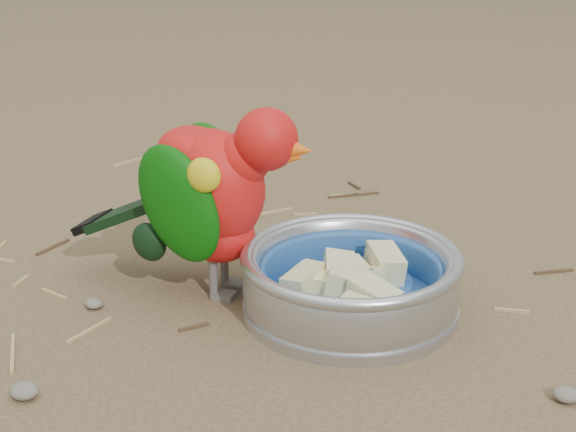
% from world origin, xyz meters
% --- Properties ---
extents(ground, '(60.00, 60.00, 0.00)m').
position_xyz_m(ground, '(0.00, 0.00, 0.00)').
color(ground, brown).
extents(food_bowl, '(0.20, 0.20, 0.02)m').
position_xyz_m(food_bowl, '(0.00, 0.09, 0.01)').
color(food_bowl, '#B2B2BA').
rests_on(food_bowl, ground).
extents(bowl_wall, '(0.20, 0.20, 0.04)m').
position_xyz_m(bowl_wall, '(0.00, 0.09, 0.04)').
color(bowl_wall, '#B2B2BA').
rests_on(bowl_wall, food_bowl).
extents(fruit_wedges, '(0.12, 0.12, 0.03)m').
position_xyz_m(fruit_wedges, '(0.00, 0.09, 0.03)').
color(fruit_wedges, beige).
rests_on(fruit_wedges, food_bowl).
extents(lory_parrot, '(0.23, 0.11, 0.18)m').
position_xyz_m(lory_parrot, '(-0.14, 0.09, 0.09)').
color(lory_parrot, red).
rests_on(lory_parrot, ground).
extents(ground_debris, '(0.90, 0.80, 0.01)m').
position_xyz_m(ground_debris, '(0.01, 0.03, 0.00)').
color(ground_debris, tan).
rests_on(ground_debris, ground).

